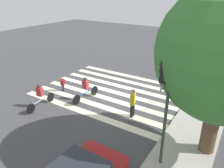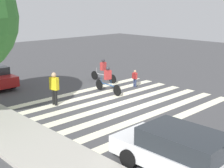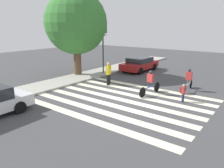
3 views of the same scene
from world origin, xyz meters
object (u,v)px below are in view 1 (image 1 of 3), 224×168
Objects in this scene: pedestrian_adult_blue_shirt at (63,83)px; cyclist_far_lane at (40,95)px; pedestrian_child_with_backpack at (133,101)px; traffic_light at (165,93)px; car_parked_far_curb at (190,67)px; cyclist_near_curb at (85,88)px.

cyclist_far_lane is at bearing -166.97° from pedestrian_adult_blue_shirt.
cyclist_far_lane is (2.09, -5.36, -0.14)m from pedestrian_child_with_backpack.
traffic_light is 1.01× the size of car_parked_far_curb.
cyclist_near_curb is (-2.99, -6.30, -2.51)m from traffic_light.
traffic_light reaches higher than cyclist_far_lane.
cyclist_far_lane is 0.97× the size of cyclist_near_curb.
car_parked_far_curb is (-10.74, 6.42, -0.12)m from cyclist_far_lane.
traffic_light is 4.52m from pedestrian_child_with_backpack.
cyclist_near_curb is at bearing -115.42° from traffic_light.
cyclist_far_lane is at bearing -82.72° from pedestrian_child_with_backpack.
pedestrian_adult_blue_shirt is at bearing -88.99° from cyclist_near_curb.
traffic_light is 7.41m from cyclist_near_curb.
traffic_light is at bearing 69.51° from cyclist_near_curb.
pedestrian_child_with_backpack is (-2.78, -2.67, -2.38)m from traffic_light.
traffic_light is at bearing 80.55° from cyclist_far_lane.
pedestrian_adult_blue_shirt is (-0.37, -5.86, -0.35)m from pedestrian_child_with_backpack.
pedestrian_child_with_backpack reaches higher than cyclist_near_curb.
cyclist_near_curb reaches higher than car_parked_far_curb.
cyclist_far_lane is at bearing -94.89° from traffic_light.
car_parked_far_curb is at bearing -172.00° from traffic_light.
car_parked_far_curb reaches higher than pedestrian_adult_blue_shirt.
pedestrian_adult_blue_shirt is at bearing -107.64° from pedestrian_child_with_backpack.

